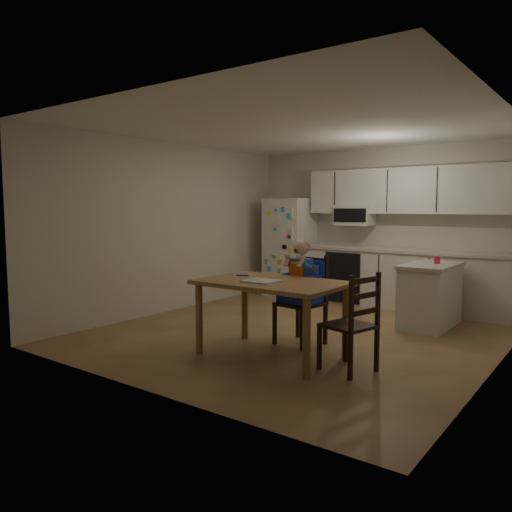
{
  "coord_description": "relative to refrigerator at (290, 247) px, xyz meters",
  "views": [
    {
      "loc": [
        3.18,
        -5.23,
        1.55
      ],
      "look_at": [
        -0.36,
        -0.45,
        0.97
      ],
      "focal_mm": 35.0,
      "sensor_mm": 36.0,
      "label": 1
    }
  ],
  "objects": [
    {
      "name": "room",
      "position": [
        1.55,
        -1.67,
        0.4
      ],
      "size": [
        4.52,
        5.01,
        2.51
      ],
      "color": "brown",
      "rests_on": "ground"
    },
    {
      "name": "refrigerator",
      "position": [
        0.0,
        0.0,
        0.0
      ],
      "size": [
        0.72,
        0.7,
        1.7
      ],
      "primitive_type": "cube",
      "color": "silver",
      "rests_on": "ground"
    },
    {
      "name": "kitchen_run",
      "position": [
        2.05,
        0.09,
        0.03
      ],
      "size": [
        3.37,
        0.62,
        2.15
      ],
      "color": "silver",
      "rests_on": "ground"
    },
    {
      "name": "kitchen_island",
      "position": [
        2.74,
        -0.89,
        -0.43
      ],
      "size": [
        0.58,
        1.12,
        0.82
      ],
      "color": "silver",
      "rests_on": "ground"
    },
    {
      "name": "red_cup",
      "position": [
        2.8,
        -0.85,
        0.02
      ],
      "size": [
        0.08,
        0.08,
        0.1
      ],
      "primitive_type": "cylinder",
      "color": "#DF1F43",
      "rests_on": "kitchen_island"
    },
    {
      "name": "dining_table",
      "position": [
        1.83,
        -3.2,
        -0.16
      ],
      "size": [
        1.48,
        0.95,
        0.79
      ],
      "color": "olive",
      "rests_on": "ground"
    },
    {
      "name": "napkin",
      "position": [
        1.78,
        -3.31,
        -0.05
      ],
      "size": [
        0.34,
        0.29,
        0.01
      ],
      "primitive_type": "cube",
      "color": "silver",
      "rests_on": "dining_table"
    },
    {
      "name": "toddler_spoon",
      "position": [
        1.35,
        -3.1,
        -0.05
      ],
      "size": [
        0.12,
        0.06,
        0.02
      ],
      "primitive_type": "cylinder",
      "rotation": [
        0.0,
        1.57,
        0.35
      ],
      "color": "#162FD4",
      "rests_on": "dining_table"
    },
    {
      "name": "chair_booster",
      "position": [
        1.84,
        -2.58,
        -0.13
      ],
      "size": [
        0.51,
        0.51,
        1.19
      ],
      "rotation": [
        0.0,
        0.0,
        -0.15
      ],
      "color": "black",
      "rests_on": "ground"
    },
    {
      "name": "chair_side",
      "position": [
        2.77,
        -3.18,
        -0.31
      ],
      "size": [
        0.51,
        0.51,
        0.95
      ],
      "rotation": [
        0.0,
        0.0,
        -1.82
      ],
      "color": "black",
      "rests_on": "ground"
    }
  ]
}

